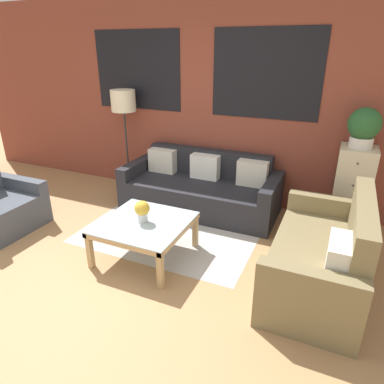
# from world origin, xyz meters

# --- Properties ---
(ground_plane) EXTENTS (16.00, 16.00, 0.00)m
(ground_plane) POSITION_xyz_m (0.00, 0.00, 0.00)
(ground_plane) COLOR #AD7F51
(wall_back_brick) EXTENTS (8.40, 0.09, 2.80)m
(wall_back_brick) POSITION_xyz_m (0.00, 2.44, 1.41)
(wall_back_brick) COLOR brown
(wall_back_brick) RESTS_ON ground_plane
(rug) EXTENTS (2.10, 1.53, 0.00)m
(rug) POSITION_xyz_m (0.19, 1.19, 0.00)
(rug) COLOR #BCB7B2
(rug) RESTS_ON ground_plane
(couch_dark) EXTENTS (2.14, 0.88, 0.78)m
(couch_dark) POSITION_xyz_m (0.27, 1.95, 0.28)
(couch_dark) COLOR #232328
(couch_dark) RESTS_ON ground_plane
(settee_vintage) EXTENTS (0.80, 1.61, 0.92)m
(settee_vintage) POSITION_xyz_m (1.97, 0.82, 0.31)
(settee_vintage) COLOR olive
(settee_vintage) RESTS_ON ground_plane
(coffee_table) EXTENTS (0.90, 0.90, 0.42)m
(coffee_table) POSITION_xyz_m (0.19, 0.58, 0.36)
(coffee_table) COLOR silver
(coffee_table) RESTS_ON ground_plane
(floor_lamp) EXTENTS (0.36, 0.36, 1.55)m
(floor_lamp) POSITION_xyz_m (-1.06, 2.15, 1.33)
(floor_lamp) COLOR #2D2D2D
(floor_lamp) RESTS_ON ground_plane
(drawer_cabinet) EXTENTS (0.41, 0.44, 1.05)m
(drawer_cabinet) POSITION_xyz_m (2.16, 2.15, 0.53)
(drawer_cabinet) COLOR beige
(drawer_cabinet) RESTS_ON ground_plane
(potted_plant) EXTENTS (0.36, 0.36, 0.46)m
(potted_plant) POSITION_xyz_m (2.16, 2.15, 1.30)
(potted_plant) COLOR silver
(potted_plant) RESTS_ON drawer_cabinet
(flower_vase) EXTENTS (0.16, 0.16, 0.24)m
(flower_vase) POSITION_xyz_m (0.18, 0.57, 0.56)
(flower_vase) COLOR silver
(flower_vase) RESTS_ON coffee_table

